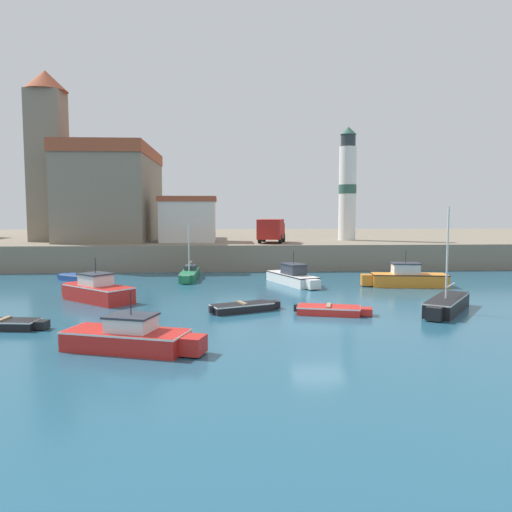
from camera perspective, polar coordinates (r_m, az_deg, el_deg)
name	(u,v)px	position (r m, az deg, el deg)	size (l,w,h in m)	color
ground_plane	(319,324)	(23.69, 7.26, -7.71)	(200.00, 200.00, 0.00)	#235670
quay_seawall	(260,244)	(63.18, 0.49, 1.42)	(120.00, 40.00, 2.30)	gray
motorboat_red_0	(96,291)	(30.70, -17.78, -3.79)	(4.99, 4.69, 2.55)	red
dinghy_black_1	(244,307)	(26.33, -1.41, -5.83)	(3.82, 2.36, 0.51)	black
dinghy_black_2	(6,324)	(25.11, -26.62, -6.93)	(3.69, 1.47, 0.50)	black
dinghy_blue_3	(80,277)	(40.06, -19.45, -2.32)	(3.85, 2.96, 0.54)	#284C9E
sailboat_black_4	(447,304)	(27.98, 20.95, -5.13)	(4.15, 5.13, 5.49)	black
motorboat_orange_5	(406,278)	(36.44, 16.79, -2.40)	(5.99, 2.34, 2.57)	orange
motorboat_white_6	(293,277)	(36.07, 4.25, -2.39)	(3.38, 5.95, 2.40)	white
dinghy_red_7	(331,310)	(25.89, 8.57, -6.09)	(3.95, 2.09, 0.50)	red
motorboat_red_8	(131,337)	(19.64, -14.14, -8.98)	(5.60, 3.12, 2.28)	red
sailboat_green_9	(190,274)	(39.13, -7.60, -2.00)	(1.28, 5.77, 4.31)	#237A4C
church	(104,188)	(54.07, -16.94, 7.42)	(12.05, 15.12, 16.53)	gray
lighthouse	(348,186)	(51.85, 10.42, 7.89)	(1.79, 1.79, 11.42)	silver
harbor_shed_near_wharf	(188,219)	(48.91, -7.77, 4.22)	(5.48, 4.56, 4.37)	silver
truck_on_quay	(271,230)	(46.65, 1.77, 3.01)	(3.00, 4.66, 2.20)	#AD1E19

